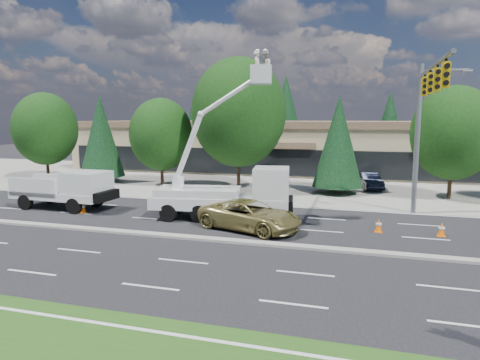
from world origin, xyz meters
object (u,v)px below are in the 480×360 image
(utility_pickup, at_px, (68,193))
(minivan, at_px, (250,215))
(signal_mast, at_px, (424,114))
(bucket_truck, at_px, (233,184))

(utility_pickup, height_order, minivan, utility_pickup)
(signal_mast, height_order, minivan, signal_mast)
(bucket_truck, bearing_deg, minivan, -62.24)
(bucket_truck, relative_size, minivan, 1.72)
(signal_mast, relative_size, minivan, 1.83)
(utility_pickup, height_order, bucket_truck, bucket_truck)
(signal_mast, distance_m, minivan, 11.16)
(signal_mast, bearing_deg, utility_pickup, -172.46)
(signal_mast, xyz_separation_m, bucket_truck, (-10.26, -2.51, -4.00))
(utility_pickup, distance_m, bucket_truck, 11.14)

